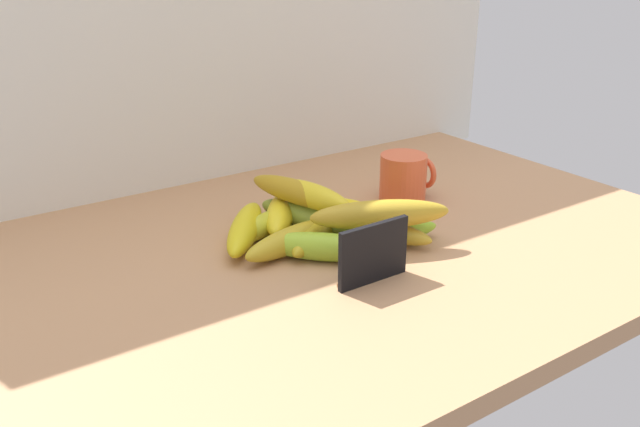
% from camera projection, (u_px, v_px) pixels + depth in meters
% --- Properties ---
extents(counter_top, '(1.10, 0.76, 0.03)m').
position_uv_depth(counter_top, '(350.00, 249.00, 1.04)').
color(counter_top, tan).
rests_on(counter_top, ground).
extents(back_wall, '(1.30, 0.02, 0.70)m').
position_uv_depth(back_wall, '(223.00, 4.00, 1.21)').
color(back_wall, silver).
rests_on(back_wall, ground).
extents(chalkboard_sign, '(0.11, 0.02, 0.08)m').
position_uv_depth(chalkboard_sign, '(373.00, 255.00, 0.90)').
color(chalkboard_sign, black).
rests_on(chalkboard_sign, counter_top).
extents(coffee_mug, '(0.10, 0.08, 0.08)m').
position_uv_depth(coffee_mug, '(404.00, 178.00, 1.18)').
color(coffee_mug, '#DF5933').
rests_on(coffee_mug, counter_top).
extents(banana_0, '(0.13, 0.15, 0.04)m').
position_uv_depth(banana_0, '(280.00, 214.00, 1.08)').
color(banana_0, yellow).
rests_on(banana_0, counter_top).
extents(banana_1, '(0.18, 0.07, 0.04)m').
position_uv_depth(banana_1, '(293.00, 239.00, 0.99)').
color(banana_1, gold).
rests_on(banana_1, counter_top).
extents(banana_2, '(0.06, 0.18, 0.04)m').
position_uv_depth(banana_2, '(336.00, 211.00, 1.10)').
color(banana_2, gold).
rests_on(banana_2, counter_top).
extents(banana_3, '(0.10, 0.20, 0.04)m').
position_uv_depth(banana_3, '(308.00, 217.00, 1.07)').
color(banana_3, '#94B137').
rests_on(banana_3, counter_top).
extents(banana_4, '(0.16, 0.12, 0.04)m').
position_uv_depth(banana_4, '(317.00, 234.00, 1.02)').
color(banana_4, gold).
rests_on(banana_4, counter_top).
extents(banana_5, '(0.16, 0.15, 0.04)m').
position_uv_depth(banana_5, '(323.00, 247.00, 0.97)').
color(banana_5, '#98BF2A').
rests_on(banana_5, counter_top).
extents(banana_6, '(0.15, 0.17, 0.04)m').
position_uv_depth(banana_6, '(245.00, 228.00, 1.03)').
color(banana_6, gold).
rests_on(banana_6, counter_top).
extents(banana_7, '(0.12, 0.21, 0.04)m').
position_uv_depth(banana_7, '(369.00, 227.00, 1.04)').
color(banana_7, '#B49226').
rests_on(banana_7, counter_top).
extents(banana_8, '(0.16, 0.09, 0.04)m').
position_uv_depth(banana_8, '(265.00, 224.00, 1.05)').
color(banana_8, gold).
rests_on(banana_8, counter_top).
extents(banana_9, '(0.19, 0.07, 0.03)m').
position_uv_depth(banana_9, '(383.00, 235.00, 1.01)').
color(banana_9, '#88BC29').
rests_on(banana_9, counter_top).
extents(banana_10, '(0.07, 0.17, 0.04)m').
position_uv_depth(banana_10, '(366.00, 216.00, 1.08)').
color(banana_10, yellow).
rests_on(banana_10, counter_top).
extents(banana_11, '(0.07, 0.16, 0.04)m').
position_uv_depth(banana_11, '(311.00, 195.00, 1.04)').
color(banana_11, gold).
rests_on(banana_11, banana_3).
extents(banana_12, '(0.21, 0.13, 0.04)m').
position_uv_depth(banana_12, '(380.00, 214.00, 0.99)').
color(banana_12, gold).
rests_on(banana_12, banana_9).
extents(banana_13, '(0.09, 0.20, 0.04)m').
position_uv_depth(banana_13, '(298.00, 192.00, 1.06)').
color(banana_13, '#B08519').
rests_on(banana_13, banana_3).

